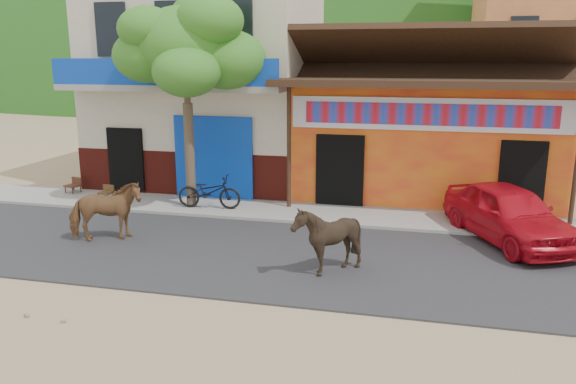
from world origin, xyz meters
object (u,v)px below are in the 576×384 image
red_car (509,213)px  scooter (209,192)px  cow_tan (105,212)px  cafe_chair_right (105,186)px  cow_dark (327,239)px  cafe_chair_left (72,179)px  tree (188,103)px

red_car → scooter: red_car is taller
cow_tan → red_car: 9.72m
cafe_chair_right → cow_tan: bearing=-53.6°
cow_dark → cafe_chair_right: 8.69m
cow_dark → red_car: (3.91, 3.08, -0.04)m
red_car → cafe_chair_left: red_car is taller
cow_tan → cafe_chair_right: cow_tan is taller
tree → scooter: (0.60, -0.10, -2.51)m
cow_tan → red_car: (9.47, 2.23, -0.04)m
cow_tan → cafe_chair_left: (-3.56, 3.91, -0.21)m
cow_dark → cafe_chair_right: bearing=-121.0°
tree → cafe_chair_left: tree is taller
tree → cow_dark: tree is taller
cafe_chair_left → cafe_chair_right: 1.61m
cafe_chair_left → cow_dark: bearing=-12.6°
scooter → cafe_chair_right: 3.50m
scooter → cafe_chair_left: bearing=76.5°
cow_tan → cow_dark: size_ratio=1.17×
cow_tan → cow_dark: cow_dark is taller
cow_tan → tree: bearing=-42.4°
red_car → cafe_chair_right: 11.57m
cafe_chair_left → cafe_chair_right: bearing=-4.9°
cow_tan → cafe_chair_left: cow_tan is taller
scooter → cafe_chair_right: scooter is taller
tree → red_car: tree is taller
cow_tan → cow_dark: bearing=-126.4°
cow_dark → cafe_chair_left: (-9.11, 4.76, -0.22)m
tree → scooter: 2.59m
red_car → scooter: size_ratio=2.20×
cow_dark → cow_tan: bearing=-100.7°
tree → cafe_chair_left: 5.14m
tree → cafe_chair_right: bearing=177.3°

